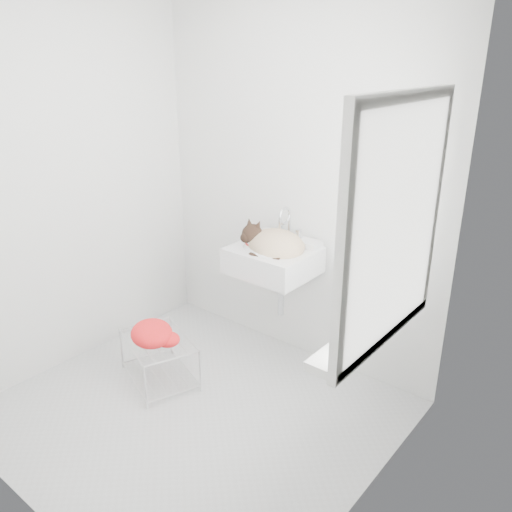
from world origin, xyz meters
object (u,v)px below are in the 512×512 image
Objects in this scene: wire_rack at (159,359)px; bottle_a at (346,345)px; cat at (274,244)px; bottle_b at (371,325)px; bottle_c at (384,315)px; sink at (273,248)px.

wire_rack is 1.58m from bottle_a.
cat is 2.18× the size of bottle_b.
sink is at bearing 157.91° from bottle_c.
bottle_c is (0.00, 0.36, 0.00)m from bottle_a.
cat is 2.31× the size of bottle_c.
bottle_a reaches higher than bottle_b.
sink is 1.05m from wire_rack.
bottle_a is at bearing -90.00° from bottle_b.
bottle_c is at bearing 90.00° from bottle_a.
cat reaches higher than bottle_a.
cat is at bearing 151.81° from bottle_b.
sink is 2.81× the size of bottle_b.
cat is at bearing 142.31° from bottle_a.
cat is 1.09m from bottle_b.
sink is 1.29× the size of cat.
wire_rack is at bearing -175.39° from bottle_b.
bottle_a is at bearing -37.92° from sink.
wire_rack is at bearing -169.98° from bottle_c.
bottle_b is at bearing 90.00° from bottle_a.
cat reaches higher than bottle_b.
wire_rack is (-0.44, -0.64, -0.70)m from sink.
cat is 1.76× the size of bottle_a.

